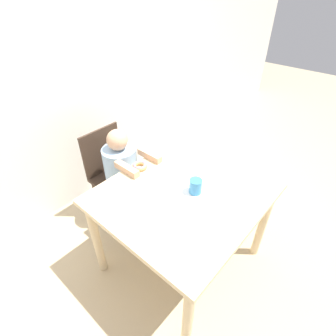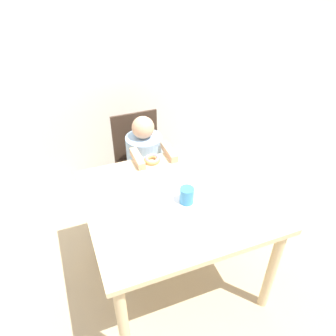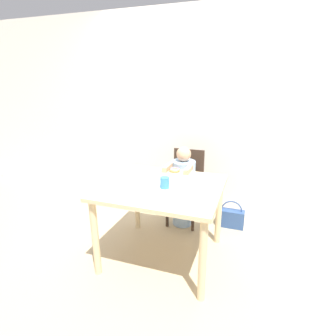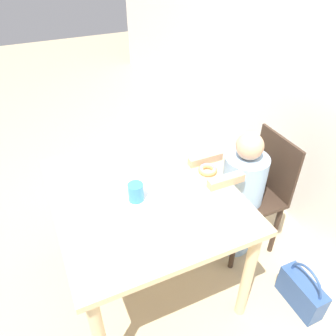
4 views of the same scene
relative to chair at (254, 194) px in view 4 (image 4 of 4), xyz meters
name	(u,v)px [view 4 (image 4 of 4)]	position (x,y,z in m)	size (l,w,h in m)	color
ground_plane	(149,275)	(-0.01, -0.77, -0.46)	(12.00, 12.00, 0.00)	tan
dining_table	(145,206)	(-0.01, -0.77, 0.19)	(1.05, 0.95, 0.74)	beige
chair	(254,194)	(0.00, 0.00, 0.00)	(0.37, 0.40, 0.87)	#38281E
child_figure	(240,198)	(0.00, -0.12, 0.01)	(0.28, 0.47, 0.95)	#99BCE0
donut	(208,169)	(-0.02, -0.37, 0.31)	(0.11, 0.11, 0.03)	tan
napkin	(137,192)	(-0.03, -0.80, 0.29)	(0.31, 0.31, 0.00)	white
handbag	(302,292)	(0.56, 0.00, -0.34)	(0.30, 0.12, 0.33)	#2D4C84
cup	(136,192)	(0.03, -0.83, 0.34)	(0.08, 0.08, 0.10)	teal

